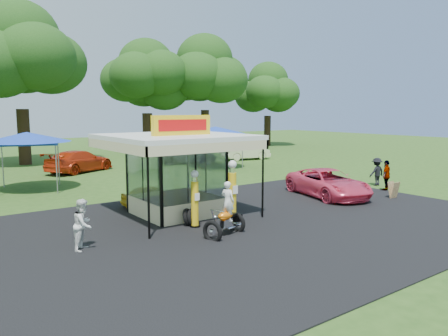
{
  "coord_description": "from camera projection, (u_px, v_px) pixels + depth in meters",
  "views": [
    {
      "loc": [
        -11.03,
        -10.63,
        4.37
      ],
      "look_at": [
        -0.26,
        4.0,
        1.96
      ],
      "focal_mm": 35.0,
      "sensor_mm": 36.0,
      "label": 1
    }
  ],
  "objects": [
    {
      "name": "gas_pump_right",
      "position": [
        232.0,
        194.0,
        16.75
      ],
      "size": [
        0.46,
        0.46,
        2.49
      ],
      "color": "black",
      "rests_on": "ground"
    },
    {
      "name": "oak_far_d",
      "position": [
        146.0,
        82.0,
        44.46
      ],
      "size": [
        9.51,
        9.51,
        11.33
      ],
      "color": "black",
      "rests_on": "ground"
    },
    {
      "name": "tent_east",
      "position": [
        215.0,
        130.0,
        32.96
      ],
      "size": [
        4.52,
        4.52,
        3.16
      ],
      "rotation": [
        0.0,
        0.0,
        -0.04
      ],
      "color": "gray",
      "rests_on": "ground"
    },
    {
      "name": "pink_sedan",
      "position": [
        328.0,
        183.0,
        22.08
      ],
      "size": [
        3.54,
        5.51,
        1.41
      ],
      "primitive_type": "imported",
      "rotation": [
        0.0,
        0.0,
        -0.25
      ],
      "color": "#EC4064",
      "rests_on": "ground"
    },
    {
      "name": "oak_far_e",
      "position": [
        205.0,
        78.0,
        47.16
      ],
      "size": [
        10.28,
        10.28,
        12.24
      ],
      "color": "black",
      "rests_on": "ground"
    },
    {
      "name": "asphalt_apron",
      "position": [
        259.0,
        222.0,
        17.14
      ],
      "size": [
        20.0,
        14.0,
        0.04
      ],
      "primitive_type": "cube",
      "color": "black",
      "rests_on": "ground"
    },
    {
      "name": "spectator_east_a",
      "position": [
        377.0,
        172.0,
        25.43
      ],
      "size": [
        1.1,
        0.7,
        1.63
      ],
      "primitive_type": "imported",
      "rotation": [
        0.0,
        0.0,
        3.05
      ],
      "color": "black",
      "rests_on": "ground"
    },
    {
      "name": "gas_station_kiosk",
      "position": [
        176.0,
        173.0,
        18.12
      ],
      "size": [
        5.4,
        5.4,
        4.18
      ],
      "color": "white",
      "rests_on": "ground"
    },
    {
      "name": "oak_far_c",
      "position": [
        20.0,
        63.0,
        34.43
      ],
      "size": [
        10.75,
        10.75,
        12.67
      ],
      "color": "black",
      "rests_on": "ground"
    },
    {
      "name": "gas_pump_left",
      "position": [
        195.0,
        200.0,
        16.23
      ],
      "size": [
        0.41,
        0.41,
        2.18
      ],
      "color": "black",
      "rests_on": "ground"
    },
    {
      "name": "bg_car_e",
      "position": [
        246.0,
        152.0,
        38.83
      ],
      "size": [
        4.54,
        2.17,
        1.44
      ],
      "primitive_type": "imported",
      "rotation": [
        0.0,
        0.0,
        1.42
      ],
      "color": "#F1EFB8",
      "rests_on": "ground"
    },
    {
      "name": "bg_car_b",
      "position": [
        80.0,
        161.0,
        31.04
      ],
      "size": [
        5.74,
        4.45,
        1.55
      ],
      "primitive_type": "imported",
      "rotation": [
        0.0,
        0.0,
        2.06
      ],
      "color": "red",
      "rests_on": "ground"
    },
    {
      "name": "bg_car_d",
      "position": [
        188.0,
        155.0,
        36.16
      ],
      "size": [
        5.38,
        3.81,
        1.36
      ],
      "primitive_type": "imported",
      "rotation": [
        0.0,
        0.0,
        1.22
      ],
      "color": "slate",
      "rests_on": "ground"
    },
    {
      "name": "spare_tires",
      "position": [
        190.0,
        217.0,
        16.55
      ],
      "size": [
        0.86,
        0.8,
        0.7
      ],
      "rotation": [
        0.0,
        0.0,
        0.58
      ],
      "color": "black",
      "rests_on": "ground"
    },
    {
      "name": "tent_west",
      "position": [
        27.0,
        138.0,
        23.65
      ],
      "size": [
        4.58,
        4.58,
        3.2
      ],
      "rotation": [
        0.0,
        0.0,
        -0.31
      ],
      "color": "gray",
      "rests_on": "ground"
    },
    {
      "name": "motorcycle",
      "position": [
        227.0,
        214.0,
        15.25
      ],
      "size": [
        1.76,
        1.23,
        2.0
      ],
      "rotation": [
        0.0,
        0.0,
        0.32
      ],
      "color": "black",
      "rests_on": "ground"
    },
    {
      "name": "kiosk_car",
      "position": [
        152.0,
        195.0,
        20.06
      ],
      "size": [
        2.82,
        1.13,
        0.96
      ],
      "primitive_type": "imported",
      "rotation": [
        0.0,
        0.0,
        1.57
      ],
      "color": "yellow",
      "rests_on": "ground"
    },
    {
      "name": "a_frame_sign",
      "position": [
        394.0,
        190.0,
        21.7
      ],
      "size": [
        0.48,
        0.44,
        0.84
      ],
      "rotation": [
        0.0,
        0.0,
        -0.04
      ],
      "color": "#593819",
      "rests_on": "ground"
    },
    {
      "name": "spectator_west",
      "position": [
        83.0,
        225.0,
        13.66
      ],
      "size": [
        0.99,
        1.01,
        1.63
      ],
      "primitive_type": "imported",
      "rotation": [
        0.0,
        0.0,
        0.86
      ],
      "color": "white",
      "rests_on": "ground"
    },
    {
      "name": "ground",
      "position": [
        296.0,
        234.0,
        15.55
      ],
      "size": [
        120.0,
        120.0,
        0.0
      ],
      "primitive_type": "plane",
      "color": "#2B4E18",
      "rests_on": "ground"
    },
    {
      "name": "spectator_east_b",
      "position": [
        386.0,
        176.0,
        23.74
      ],
      "size": [
        1.07,
        0.68,
        1.69
      ],
      "primitive_type": "imported",
      "rotation": [
        0.0,
        0.0,
        3.44
      ],
      "color": "gray",
      "rests_on": "ground"
    },
    {
      "name": "oak_far_f",
      "position": [
        268.0,
        93.0,
        53.79
      ],
      "size": [
        8.34,
        8.34,
        10.05
      ],
      "color": "black",
      "rests_on": "ground"
    }
  ]
}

